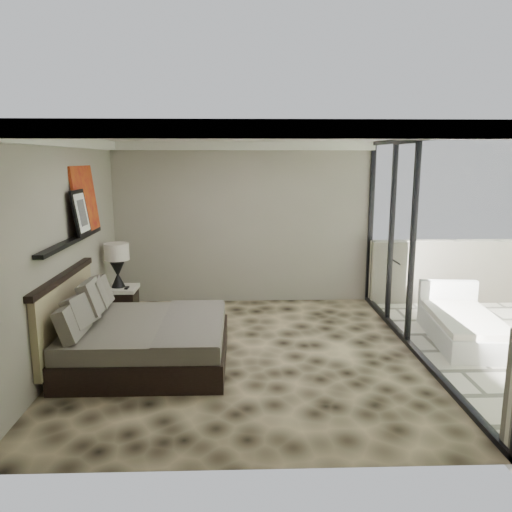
{
  "coord_description": "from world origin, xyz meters",
  "views": [
    {
      "loc": [
        -0.06,
        -6.19,
        2.52
      ],
      "look_at": [
        0.16,
        0.4,
        1.23
      ],
      "focal_mm": 35.0,
      "sensor_mm": 36.0,
      "label": 1
    }
  ],
  "objects_px": {
    "nightstand": "(122,303)",
    "lounger": "(463,326)",
    "bed": "(139,338)",
    "table_lamp": "(117,259)"
  },
  "relations": [
    {
      "from": "nightstand",
      "to": "lounger",
      "type": "bearing_deg",
      "value": -13.05
    },
    {
      "from": "bed",
      "to": "table_lamp",
      "type": "xyz_separation_m",
      "value": [
        -0.67,
        1.8,
        0.64
      ]
    },
    {
      "from": "bed",
      "to": "table_lamp",
      "type": "bearing_deg",
      "value": 110.41
    },
    {
      "from": "bed",
      "to": "table_lamp",
      "type": "height_order",
      "value": "table_lamp"
    },
    {
      "from": "lounger",
      "to": "bed",
      "type": "bearing_deg",
      "value": -165.68
    },
    {
      "from": "lounger",
      "to": "nightstand",
      "type": "bearing_deg",
      "value": 173.0
    },
    {
      "from": "bed",
      "to": "nightstand",
      "type": "height_order",
      "value": "bed"
    },
    {
      "from": "nightstand",
      "to": "lounger",
      "type": "xyz_separation_m",
      "value": [
        5.02,
        -1.15,
        -0.04
      ]
    },
    {
      "from": "bed",
      "to": "lounger",
      "type": "height_order",
      "value": "bed"
    },
    {
      "from": "bed",
      "to": "nightstand",
      "type": "distance_m",
      "value": 1.91
    }
  ]
}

